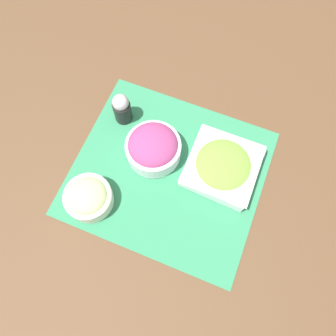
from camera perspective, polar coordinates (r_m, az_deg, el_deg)
ground_plane at (r=0.85m, az=-0.00°, el=-0.81°), size 3.00×3.00×0.00m
placemat at (r=0.85m, az=-0.00°, el=-0.77°), size 0.48×0.43×0.00m
lettuce_bowl at (r=0.84m, az=9.46°, el=0.29°), size 0.18×0.18×0.05m
onion_bowl at (r=0.83m, az=-2.58°, el=3.63°), size 0.14×0.14×0.08m
cucumber_bowl at (r=0.82m, az=-13.74°, el=-4.95°), size 0.12×0.12×0.06m
pepper_shaker at (r=0.89m, az=-8.04°, el=10.27°), size 0.05×0.05×0.10m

